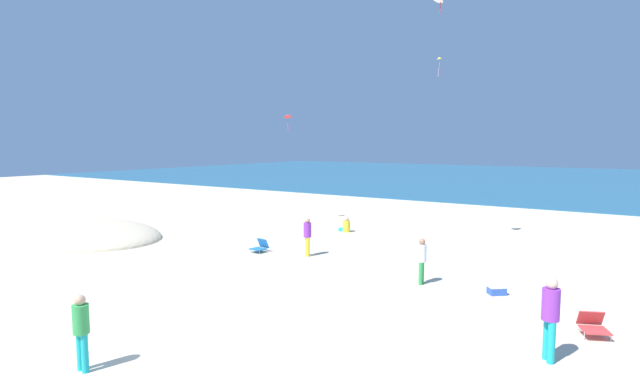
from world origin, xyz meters
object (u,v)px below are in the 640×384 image
(beach_chair_far_right, at_px, (260,246))
(beach_chair_mid_beach, at_px, (593,325))
(person_4, at_px, (422,258))
(person_0, at_px, (346,226))
(person_1, at_px, (307,234))
(kite_red, at_px, (287,116))
(person_2, at_px, (550,313))
(person_5, at_px, (81,327))
(kite_yellow, at_px, (439,59))
(cooler_box, at_px, (497,290))

(beach_chair_far_right, height_order, beach_chair_mid_beach, beach_chair_mid_beach)
(beach_chair_far_right, distance_m, person_4, 7.28)
(person_0, bearing_deg, person_1, 120.75)
(person_1, xyz_separation_m, kite_red, (-5.57, 6.07, 5.01))
(person_2, relative_size, kite_red, 1.88)
(person_4, relative_size, person_5, 0.95)
(kite_yellow, bearing_deg, beach_chair_far_right, -88.76)
(beach_chair_mid_beach, xyz_separation_m, kite_yellow, (-12.57, 23.94, 10.53))
(beach_chair_mid_beach, xyz_separation_m, person_0, (-11.45, 8.22, 0.03))
(person_1, relative_size, kite_yellow, 1.02)
(beach_chair_far_right, distance_m, beach_chair_mid_beach, 12.34)
(person_2, bearing_deg, kite_red, 110.74)
(person_1, distance_m, kite_yellow, 23.40)
(beach_chair_mid_beach, height_order, person_4, person_4)
(beach_chair_mid_beach, bearing_deg, person_2, -42.29)
(beach_chair_mid_beach, xyz_separation_m, person_4, (-4.88, 1.73, 0.59))
(cooler_box, height_order, person_0, person_0)
(cooler_box, bearing_deg, beach_chair_mid_beach, -36.76)
(beach_chair_mid_beach, height_order, person_1, person_1)
(kite_red, bearing_deg, person_1, -47.46)
(person_1, relative_size, person_4, 1.04)
(person_1, bearing_deg, kite_red, -95.88)
(person_4, xyz_separation_m, person_5, (-3.28, -9.24, 0.04))
(person_0, distance_m, person_4, 9.25)
(beach_chair_far_right, distance_m, kite_red, 9.36)
(person_1, distance_m, person_5, 10.57)
(person_0, relative_size, person_1, 0.51)
(person_1, distance_m, person_2, 10.63)
(person_2, relative_size, person_4, 1.20)
(beach_chair_mid_beach, height_order, kite_yellow, kite_yellow)
(person_0, xyz_separation_m, kite_yellow, (-1.12, 15.73, 10.50))
(beach_chair_mid_beach, relative_size, kite_yellow, 0.56)
(kite_red, bearing_deg, person_0, -10.06)
(cooler_box, xyz_separation_m, kite_yellow, (-9.94, 21.98, 10.66))
(beach_chair_far_right, bearing_deg, kite_yellow, -170.37)
(person_0, bearing_deg, beach_chair_far_right, 99.89)
(cooler_box, distance_m, kite_yellow, 26.37)
(beach_chair_mid_beach, height_order, kite_red, kite_red)
(person_4, relative_size, kite_yellow, 0.98)
(beach_chair_far_right, height_order, kite_yellow, kite_yellow)
(cooler_box, height_order, kite_yellow, kite_yellow)
(person_4, bearing_deg, person_1, -19.19)
(cooler_box, distance_m, person_0, 10.82)
(person_4, distance_m, person_5, 9.81)
(person_0, height_order, kite_yellow, kite_yellow)
(person_1, distance_m, person_4, 5.32)
(cooler_box, xyz_separation_m, person_2, (1.98, -3.96, 0.88))
(person_1, bearing_deg, beach_chair_far_right, -35.00)
(person_2, xyz_separation_m, person_4, (-4.24, 3.74, -0.17))
(beach_chair_far_right, xyz_separation_m, person_2, (11.46, -4.41, 0.78))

